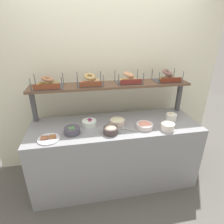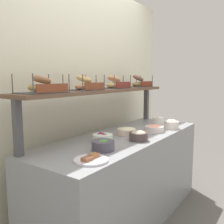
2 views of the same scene
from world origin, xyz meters
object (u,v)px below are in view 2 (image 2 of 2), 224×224
Objects in this scene: bowl_scallion_spread at (172,124)px; serving_spoon_near_plate at (144,135)px; bagel_basket_plain at (114,84)px; bagel_basket_poppy at (138,83)px; bowl_potato_salad at (127,131)px; serving_plate_white at (91,160)px; bowl_tuna_salad at (138,135)px; bowl_beet_salad at (103,138)px; bagel_basket_everything at (42,87)px; bowl_lox_spread at (154,128)px; bowl_fruit_salad at (158,120)px; bagel_basket_sesame at (84,85)px; bowl_veggie_mix at (103,145)px.

bowl_scallion_spread reaches higher than serving_spoon_near_plate.
bagel_basket_plain is (0.13, 0.43, 0.47)m from serving_spoon_near_plate.
bagel_basket_poppy is at bearing 70.49° from bowl_scallion_spread.
bowl_potato_salad is at bearing 115.63° from serving_spoon_near_plate.
serving_plate_white is at bearing -175.90° from serving_spoon_near_plate.
bowl_tuna_salad reaches higher than bowl_potato_salad.
bowl_scallion_spread reaches higher than bowl_potato_salad.
bagel_basket_everything reaches higher than bowl_beet_salad.
serving_spoon_near_plate is at bearing -25.19° from bagel_basket_everything.
bowl_beet_salad is at bearing 28.53° from serving_plate_white.
bowl_potato_salad is (-0.29, 0.15, 0.00)m from bowl_lox_spread.
bowl_fruit_salad is at bearing -2.41° from bowl_beet_salad.
bowl_potato_salad is 0.93m from bagel_basket_everything.
serving_plate_white is at bearing -153.24° from bagel_basket_plain.
bagel_basket_everything is 1.49m from bagel_basket_poppy.
bowl_tuna_salad is at bearing -165.39° from serving_spoon_near_plate.
bowl_fruit_salad is at bearing 19.09° from bowl_lox_spread.
bagel_basket_poppy is at bearing 85.74° from bowl_fruit_salad.
serving_spoon_near_plate is 0.90m from bagel_basket_poppy.
bagel_basket_sesame is 1.01m from bagel_basket_poppy.
bagel_basket_everything is 1.07× the size of bagel_basket_plain.
bagel_basket_poppy is at bearing 13.11° from bowl_beet_salad.
bowl_potato_salad is 0.56m from bagel_basket_plain.
bowl_lox_spread is 0.63× the size of bagel_basket_sesame.
bowl_tuna_salad is 0.72× the size of serving_plate_white.
serving_spoon_near_plate is (0.60, -0.02, -0.03)m from bowl_veggie_mix.
bowl_fruit_salad is at bearing -10.13° from bagel_basket_everything.
bowl_potato_salad is 0.59m from bagel_basket_sesame.
bowl_potato_salad is 0.58× the size of bagel_basket_sesame.
serving_plate_white is at bearing -151.47° from bowl_beet_salad.
bowl_veggie_mix reaches higher than serving_spoon_near_plate.
bowl_veggie_mix is at bearing -167.11° from bowl_potato_salad.
serving_spoon_near_plate is 0.51× the size of bagel_basket_plain.
bowl_lox_spread is (0.41, 0.04, -0.01)m from bowl_tuna_salad.
bagel_basket_poppy is (0.83, 0.47, 0.43)m from bowl_tuna_salad.
bowl_beet_salad is 0.44m from serving_spoon_near_plate.
bagel_basket_everything reaches higher than bowl_scallion_spread.
bowl_beet_salad is at bearing 38.29° from bowl_veggie_mix.
bagel_basket_poppy reaches higher than bowl_potato_salad.
bowl_fruit_salad is 1.48m from serving_plate_white.
bowl_lox_spread is 0.63m from bagel_basket_plain.
bowl_fruit_salad is (0.69, -0.01, 0.01)m from bowl_potato_salad.
bowl_lox_spread is 0.85× the size of serving_plate_white.
bowl_veggie_mix is 1.15× the size of bowl_scallion_spread.
serving_plate_white is 1.64m from bagel_basket_poppy.
bowl_veggie_mix reaches higher than bowl_beet_salad.
bowl_tuna_salad is at bearing -173.81° from bowl_lox_spread.
bowl_veggie_mix reaches higher than bowl_lox_spread.
bowl_potato_salad is at bearing 179.26° from bowl_fruit_salad.
bowl_tuna_salad reaches higher than serving_spoon_near_plate.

